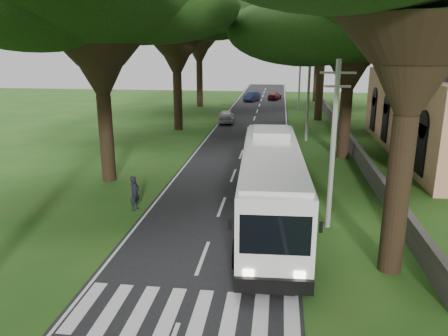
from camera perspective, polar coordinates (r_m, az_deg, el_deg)
The scene contains 17 objects.
ground at distance 16.94m, azimuth -4.00°, elevation -14.76°, with size 140.00×140.00×0.00m, color #1D4C15.
road at distance 40.32m, azimuth 2.89°, elevation 3.50°, with size 8.00×120.00×0.04m, color black.
crosswalk at distance 15.29m, azimuth -5.52°, elevation -18.52°, with size 8.00×3.00×0.01m, color silver.
property_wall at distance 39.57m, azimuth 15.92°, elevation 3.54°, with size 0.35×50.00×1.20m, color #383533.
pole_near at distance 20.91m, azimuth 14.07°, elevation 3.13°, with size 1.60×0.24×8.00m.
pole_mid at distance 40.60m, azimuth 10.95°, elevation 9.29°, with size 1.60×0.24×8.00m.
pole_far at distance 60.49m, azimuth 9.86°, elevation 11.41°, with size 1.60×0.24×8.00m.
tree_l_midb at distance 45.61m, azimuth -6.38°, elevation 19.61°, with size 14.47×14.47×14.88m.
tree_l_far at distance 63.47m, azimuth -3.34°, elevation 19.59°, with size 16.04×16.04×16.29m.
tree_r_mida at distance 34.70m, azimuth 16.48°, elevation 18.53°, with size 16.31×16.31×14.13m.
tree_r_midb at distance 52.67m, azimuth 13.02°, elevation 20.43°, with size 14.38×14.38×16.39m.
tree_r_far at distance 70.65m, azimuth 12.46°, elevation 19.26°, with size 14.65×14.65×16.52m.
coach_bus at distance 21.17m, azimuth 6.18°, elevation -2.19°, with size 3.53×13.28×3.89m.
distant_car_a at distance 49.86m, azimuth 0.32°, elevation 6.80°, with size 1.78×4.43×1.51m, color #ABAAAF.
distant_car_b at distance 69.71m, azimuth 3.67°, elevation 9.33°, with size 1.54×4.42×1.46m, color navy.
distant_car_c at distance 72.03m, azimuth 6.62°, elevation 9.36°, with size 1.64×4.03×1.17m, color maroon.
pedestrian at distance 23.85m, azimuth -11.58°, elevation -3.25°, with size 0.69×0.45×1.89m, color black.
Camera 1 is at (2.98, -14.28, 8.61)m, focal length 35.00 mm.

